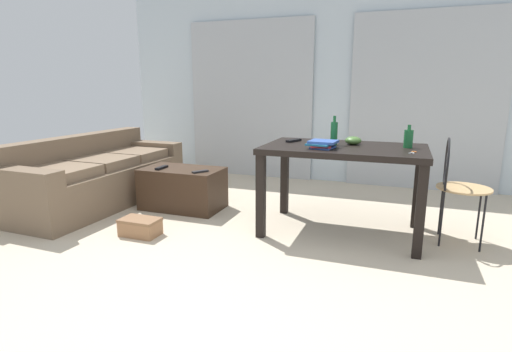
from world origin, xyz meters
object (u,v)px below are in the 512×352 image
object	(u,v)px
bottle_far	(408,138)
tv_remote_on_table	(294,141)
wire_chair	(455,179)
tv_remote_secondary	(200,172)
craft_table	(344,158)
scissors	(413,152)
couch	(97,177)
book_stack	(322,144)
shoebox	(140,227)
bowl	(353,141)
tv_remote_primary	(162,168)
bottle_near	(334,133)
coffee_table	(183,188)

from	to	relation	value
bottle_far	tv_remote_on_table	xyz separation A→B (m)	(-0.98, 0.04, -0.07)
wire_chair	tv_remote_secondary	distance (m)	2.28
bottle_far	tv_remote_secondary	xyz separation A→B (m)	(-1.90, -0.07, -0.40)
tv_remote_on_table	craft_table	bearing A→B (deg)	6.30
craft_table	tv_remote_on_table	distance (m)	0.51
tv_remote_on_table	scissors	distance (m)	1.06
couch	book_stack	bearing A→B (deg)	-3.74
craft_table	bottle_far	size ratio (longest dim) A/B	7.12
shoebox	scissors	bearing A→B (deg)	13.94
tv_remote_on_table	wire_chair	bearing A→B (deg)	19.70
scissors	tv_remote_secondary	world-z (taller)	scissors
wire_chair	book_stack	size ratio (longest dim) A/B	2.93
bowl	book_stack	bearing A→B (deg)	-125.97
wire_chair	scissors	xyz separation A→B (m)	(-0.34, -0.24, 0.23)
couch	bottle_far	distance (m)	3.22
bottle_far	book_stack	distance (m)	0.71
scissors	bottle_far	bearing A→B (deg)	98.89
scissors	tv_remote_primary	size ratio (longest dim) A/B	0.65
couch	bottle_near	size ratio (longest dim) A/B	8.36
couch	tv_remote_secondary	size ratio (longest dim) A/B	12.51
craft_table	wire_chair	xyz separation A→B (m)	(0.88, 0.08, -0.13)
book_stack	shoebox	world-z (taller)	book_stack
shoebox	bowl	bearing A→B (deg)	26.00
tv_remote_secondary	bottle_near	bearing A→B (deg)	36.06
tv_remote_secondary	wire_chair	bearing A→B (deg)	35.66
wire_chair	bowl	xyz separation A→B (m)	(-0.83, 0.04, 0.26)
bowl	tv_remote_primary	xyz separation A→B (m)	(-1.92, -0.08, -0.36)
scissors	book_stack	bearing A→B (deg)	-178.81
couch	tv_remote_primary	xyz separation A→B (m)	(0.80, 0.05, 0.15)
wire_chair	bottle_far	distance (m)	0.49
scissors	tv_remote_secondary	distance (m)	1.98
wire_chair	shoebox	distance (m)	2.65
bottle_near	bottle_far	world-z (taller)	bottle_near
tv_remote_on_table	scissors	bearing A→B (deg)	6.19
bottle_near	tv_remote_primary	xyz separation A→B (m)	(-1.76, -0.02, -0.43)
tv_remote_on_table	tv_remote_primary	xyz separation A→B (m)	(-1.38, -0.08, -0.34)
bottle_far	shoebox	world-z (taller)	bottle_far
couch	wire_chair	world-z (taller)	wire_chair
tv_remote_on_table	tv_remote_primary	size ratio (longest dim) A/B	0.97
wire_chair	book_stack	world-z (taller)	wire_chair
craft_table	coffee_table	bearing A→B (deg)	175.39
wire_chair	bowl	bearing A→B (deg)	176.95
craft_table	scissors	distance (m)	0.58
couch	craft_table	world-z (taller)	craft_table
scissors	tv_remote_secondary	xyz separation A→B (m)	(-1.94, 0.18, -0.33)
scissors	tv_remote_on_table	bearing A→B (deg)	164.43
bottle_far	scissors	world-z (taller)	bottle_far
tv_remote_on_table	bowl	bearing A→B (deg)	21.23
couch	coffee_table	xyz separation A→B (m)	(1.00, 0.14, -0.08)
wire_chair	tv_remote_secondary	world-z (taller)	wire_chair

